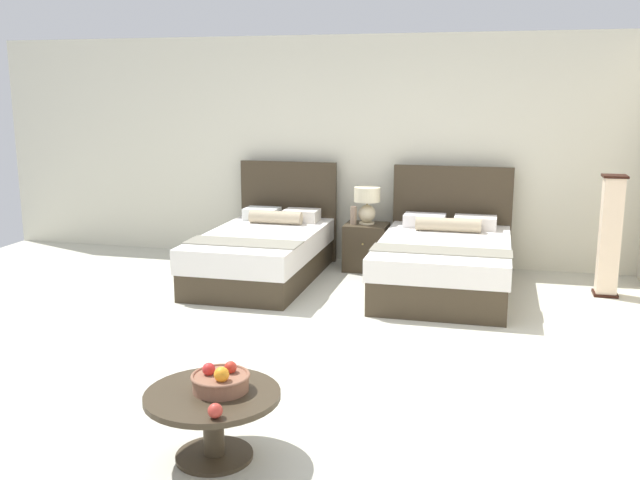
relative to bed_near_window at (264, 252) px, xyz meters
name	(u,v)px	position (x,y,z in m)	size (l,w,h in m)	color
ground_plane	(304,345)	(1.00, -1.94, -0.32)	(9.90, 9.85, 0.02)	beige
wall_back	(372,150)	(1.00, 1.18, 1.05)	(9.90, 0.12, 2.73)	beige
bed_near_window	(264,252)	(0.00, 0.00, 0.00)	(1.21, 2.16, 1.22)	#3A2F20
bed_near_corner	(444,262)	(2.00, 0.00, 0.00)	(1.37, 2.10, 1.22)	#3A2F20
nightstand	(366,247)	(1.04, 0.68, -0.04)	(0.49, 0.47, 0.55)	#3A2F20
table_lamp	(367,202)	(1.04, 0.70, 0.50)	(0.30, 0.30, 0.43)	beige
vase	(353,215)	(0.89, 0.64, 0.34)	(0.07, 0.07, 0.21)	gray
coffee_table	(213,410)	(0.99, -3.87, -0.01)	(0.78, 0.78, 0.40)	#3A2F20
fruit_bowl	(221,380)	(1.03, -3.83, 0.16)	(0.34, 0.34, 0.17)	#8A5C45
loose_apple	(215,411)	(1.13, -4.16, 0.13)	(0.08, 0.08, 0.08)	#B9392E
floor_lamp_corner	(610,236)	(3.64, 0.23, 0.32)	(0.24, 0.24, 1.25)	black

